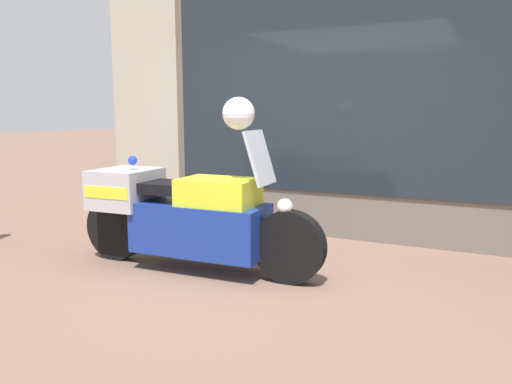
{
  "coord_description": "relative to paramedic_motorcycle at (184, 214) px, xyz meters",
  "views": [
    {
      "loc": [
        1.83,
        -3.8,
        1.49
      ],
      "look_at": [
        -0.26,
        0.58,
        0.7
      ],
      "focal_mm": 35.0,
      "sensor_mm": 36.0,
      "label": 1
    }
  ],
  "objects": [
    {
      "name": "shop_building",
      "position": [
        0.32,
        1.93,
        1.18
      ],
      "size": [
        6.07,
        0.55,
        3.4
      ],
      "color": "#6B6056",
      "rests_on": "ground"
    },
    {
      "name": "ground_plane",
      "position": [
        0.77,
        -0.07,
        -0.53
      ],
      "size": [
        60.0,
        60.0,
        0.0
      ],
      "primitive_type": "plane",
      "color": "#7A5B4C"
    },
    {
      "name": "white_helmet",
      "position": [
        0.57,
        0.02,
        0.94
      ],
      "size": [
        0.28,
        0.28,
        0.28
      ],
      "primitive_type": "sphere",
      "color": "white",
      "rests_on": "paramedic_motorcycle"
    },
    {
      "name": "window_display",
      "position": [
        1.23,
        1.96,
        -0.04
      ],
      "size": [
        4.56,
        0.3,
        2.1
      ],
      "color": "slate",
      "rests_on": "ground"
    },
    {
      "name": "paramedic_motorcycle",
      "position": [
        0.0,
        0.0,
        0.0
      ],
      "size": [
        2.5,
        0.65,
        1.33
      ],
      "rotation": [
        0.0,
        0.0,
        0.04
      ],
      "color": "black",
      "rests_on": "ground"
    }
  ]
}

